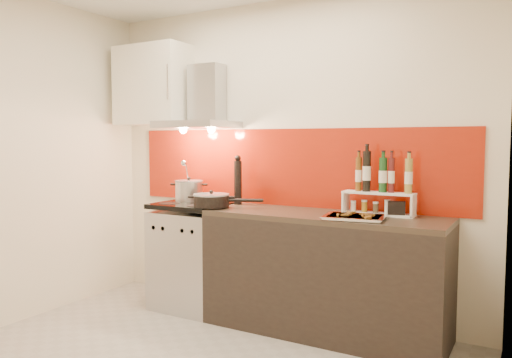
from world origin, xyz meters
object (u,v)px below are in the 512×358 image
Objects in this scene: saute_pan at (212,200)px; baking_tray at (355,217)px; stock_pot at (189,190)px; pepper_mill at (238,181)px; range_stove at (194,256)px; counter at (324,273)px.

baking_tray is (1.19, 0.01, -0.05)m from saute_pan.
stock_pot is 0.50m from pepper_mill.
range_stove is at bearing 175.29° from baking_tray.
range_stove is at bearing -38.50° from stock_pot.
saute_pan is 0.33m from pepper_mill.
stock_pot reaches higher than baking_tray.
stock_pot is at bearing 171.98° from baking_tray.
range_stove is at bearing -156.02° from pepper_mill.
stock_pot is at bearing -174.01° from pepper_mill.
stock_pot reaches higher than range_stove.
pepper_mill is (-0.85, 0.15, 0.65)m from counter.
saute_pan is at bearing -29.90° from stock_pot.
counter is 3.97× the size of baking_tray.
pepper_mill is at bearing 5.99° from stock_pot.
counter is 1.44m from stock_pot.
stock_pot is (-1.33, 0.10, 0.55)m from counter.
stock_pot is 1.63m from baking_tray.
counter is 7.30× the size of stock_pot.
range_stove is 1.56m from baking_tray.
stock_pot reaches higher than saute_pan.
counter is at bearing 8.73° from saute_pan.
stock_pot is 0.46× the size of saute_pan.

